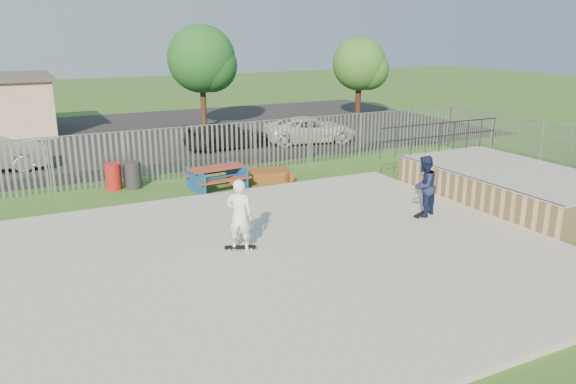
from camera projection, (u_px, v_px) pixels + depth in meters
name	position (u px, v px, depth m)	size (l,w,h in m)	color
ground	(266.00, 263.00, 13.93)	(120.00, 120.00, 0.00)	#346221
concrete_slab	(266.00, 260.00, 13.91)	(15.00, 12.00, 0.15)	#9A9A95
quarter_pipe	(511.00, 185.00, 18.76)	(5.50, 7.05, 2.19)	tan
fence	(235.00, 177.00, 18.02)	(26.04, 16.02, 2.00)	gray
picnic_table	(217.00, 178.00, 20.23)	(2.16, 1.85, 0.84)	maroon
funbox	(260.00, 176.00, 21.39)	(2.26, 1.47, 0.42)	brown
trash_bin_red	(113.00, 176.00, 20.24)	(0.57, 0.57, 0.95)	maroon
trash_bin_grey	(133.00, 175.00, 20.38)	(0.59, 0.59, 0.98)	#28272A
parking_lot	(120.00, 137.00, 30.23)	(40.00, 18.00, 0.02)	black
car_dark	(227.00, 136.00, 27.18)	(1.72, 4.22, 1.22)	black
car_white	(310.00, 130.00, 28.56)	(2.16, 4.69, 1.30)	silver
tree_mid	(201.00, 59.00, 31.73)	(3.83, 3.83, 5.91)	#402B19
tree_right	(359.00, 64.00, 35.52)	(3.36, 3.36, 5.18)	#382016
skateboard_a	(422.00, 214.00, 16.97)	(0.81, 0.51, 0.08)	black
skateboard_b	(240.00, 248.00, 14.37)	(0.82, 0.49, 0.08)	black
skater_navy	(424.00, 186.00, 16.72)	(0.90, 0.70, 1.86)	#152044
skater_white	(239.00, 215.00, 14.12)	(0.68, 0.44, 1.86)	white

